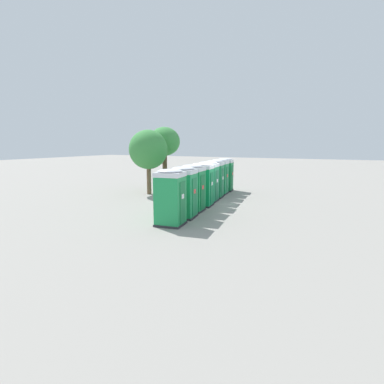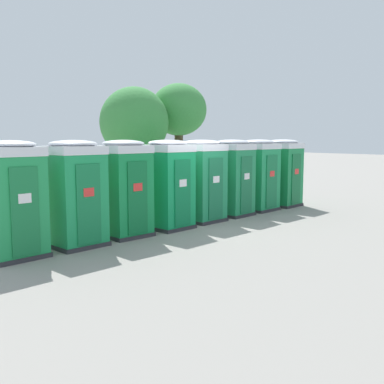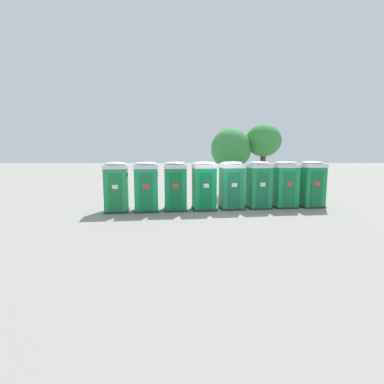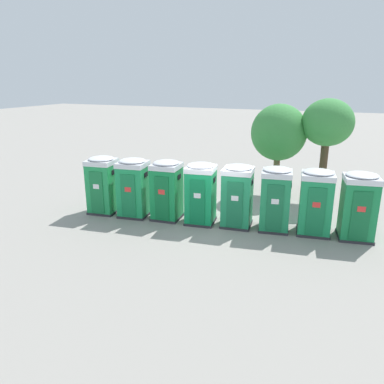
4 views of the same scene
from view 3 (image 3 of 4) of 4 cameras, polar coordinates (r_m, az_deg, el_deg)
name	(u,v)px [view 3 (image 3 of 4)]	position (r m, az deg, el deg)	size (l,w,h in m)	color
ground_plane	(218,209)	(16.04, 4.90, -3.28)	(120.00, 120.00, 0.00)	gray
portapotty_0	(116,187)	(15.62, -14.24, 0.97)	(1.31, 1.34, 2.54)	#2D2D33
portapotty_1	(146,186)	(15.48, -8.74, 1.05)	(1.36, 1.35, 2.54)	#2D2D33
portapotty_2	(175,186)	(15.56, -3.21, 1.17)	(1.26, 1.29, 2.54)	#2D2D33
portapotty_3	(204,186)	(15.67, 2.30, 1.22)	(1.31, 1.35, 2.54)	#2D2D33
portapotty_4	(231,185)	(16.06, 7.53, 1.33)	(1.31, 1.32, 2.54)	#2D2D33
portapotty_5	(258,185)	(16.52, 12.55, 1.39)	(1.33, 1.36, 2.54)	#2D2D33
portapotty_6	(285,184)	(17.12, 17.25, 1.44)	(1.37, 1.34, 2.54)	#2D2D33
portapotty_7	(311,184)	(17.74, 21.73, 1.45)	(1.40, 1.38, 2.54)	#2D2D33
street_tree_0	(231,149)	(20.94, 7.43, 8.09)	(2.74, 2.74, 4.61)	brown
street_tree_1	(264,141)	(21.39, 13.48, 9.37)	(2.40, 2.40, 4.91)	#4C3826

